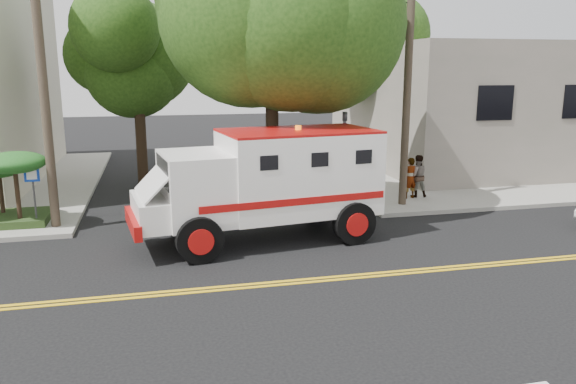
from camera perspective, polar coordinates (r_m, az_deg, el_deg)
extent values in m
plane|color=black|center=(13.52, -2.18, -9.38)|extent=(100.00, 100.00, 0.00)
cube|color=gray|center=(30.72, 18.08, 2.61)|extent=(17.00, 17.00, 0.15)
cube|color=slate|center=(31.60, 20.34, 8.33)|extent=(14.00, 12.00, 6.00)
cylinder|color=#382D23|center=(18.60, -23.60, 9.83)|extent=(0.28, 0.28, 9.00)
cylinder|color=#382D23|center=(20.46, 12.05, 10.74)|extent=(0.28, 0.28, 9.00)
cylinder|color=black|center=(19.27, -1.63, 7.94)|extent=(0.44, 0.44, 7.00)
sphere|color=#1A3C10|center=(19.31, -1.70, 18.34)|extent=(5.32, 5.32, 5.32)
cylinder|color=black|center=(24.43, -14.79, 6.86)|extent=(0.44, 0.44, 5.60)
sphere|color=#1A3C10|center=(24.33, -15.16, 13.43)|extent=(3.92, 3.92, 3.92)
sphere|color=#1A3C10|center=(23.78, -13.17, 14.57)|extent=(3.36, 3.36, 3.36)
cylinder|color=black|center=(30.41, 7.80, 8.52)|extent=(0.44, 0.44, 5.95)
sphere|color=#1A3C10|center=(30.35, 7.97, 14.13)|extent=(4.20, 4.20, 4.20)
sphere|color=#1A3C10|center=(30.15, 10.07, 14.93)|extent=(3.60, 3.60, 3.60)
cylinder|color=#3F3F42|center=(19.23, 5.68, 2.76)|extent=(0.12, 0.12, 3.60)
imported|color=#3F3F42|center=(19.05, 5.77, 6.77)|extent=(0.15, 0.18, 0.90)
cylinder|color=#3F3F42|center=(19.33, -24.35, -0.67)|extent=(0.06, 0.06, 2.00)
cube|color=#0C33A5|center=(19.12, -24.59, 1.62)|extent=(0.45, 0.03, 0.45)
cylinder|color=black|center=(20.54, -27.14, -0.02)|extent=(0.14, 0.14, 1.36)
cylinder|color=black|center=(19.48, -25.79, -0.02)|extent=(0.14, 0.14, 1.68)
ellipsoid|color=#185119|center=(19.32, -26.06, 2.72)|extent=(1.91, 1.91, 0.66)
cube|color=white|center=(16.73, 1.03, 2.03)|extent=(4.76, 3.20, 2.39)
cube|color=white|center=(15.89, -9.30, 0.47)|extent=(2.15, 2.73, 1.94)
cube|color=black|center=(15.64, -12.55, 2.05)|extent=(0.33, 1.93, 0.80)
cube|color=white|center=(15.83, -13.47, -1.89)|extent=(1.33, 2.40, 0.80)
cube|color=#A80E0C|center=(15.84, -15.46, -3.05)|extent=(0.54, 2.45, 0.40)
cube|color=#A80E0C|center=(16.55, 1.04, 6.22)|extent=(4.76, 3.20, 0.07)
cylinder|color=black|center=(14.93, -8.98, -4.84)|extent=(1.29, 0.53, 1.25)
cylinder|color=black|center=(17.34, -10.79, -2.45)|extent=(1.29, 0.53, 1.25)
cylinder|color=black|center=(16.44, 6.75, -3.15)|extent=(1.29, 0.53, 1.25)
cylinder|color=black|center=(18.65, 3.10, -1.18)|extent=(1.29, 0.53, 1.25)
imported|color=gray|center=(21.84, 12.26, 1.40)|extent=(0.62, 0.46, 1.57)
imported|color=gray|center=(22.16, 13.00, 1.60)|extent=(0.89, 0.76, 1.63)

